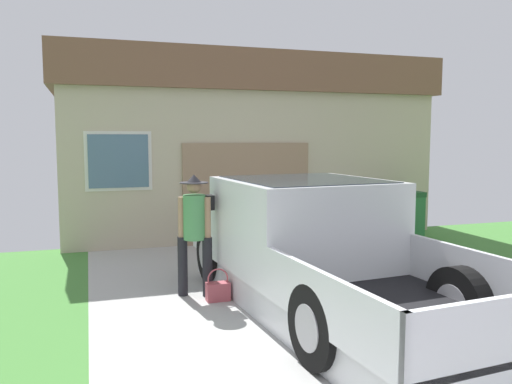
{
  "coord_description": "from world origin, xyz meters",
  "views": [
    {
      "loc": [
        -2.55,
        -1.51,
        2.13
      ],
      "look_at": [
        -0.36,
        5.23,
        1.39
      ],
      "focal_mm": 36.42,
      "sensor_mm": 36.0,
      "label": 1
    }
  ],
  "objects": [
    {
      "name": "pickup_truck",
      "position": [
        0.14,
        4.48,
        0.71
      ],
      "size": [
        2.41,
        5.34,
        1.6
      ],
      "rotation": [
        0.0,
        0.0,
        0.08
      ],
      "color": "silver",
      "rests_on": "ground"
    },
    {
      "name": "person_with_hat",
      "position": [
        -1.22,
        5.27,
        0.95
      ],
      "size": [
        0.44,
        0.38,
        1.65
      ],
      "rotation": [
        0.0,
        0.0,
        -0.4
      ],
      "color": "black",
      "rests_on": "ground"
    },
    {
      "name": "handbag",
      "position": [
        -0.97,
        4.96,
        0.14
      ],
      "size": [
        0.31,
        0.17,
        0.43
      ],
      "color": "#B24C56",
      "rests_on": "ground"
    },
    {
      "name": "house_with_garage",
      "position": [
        0.91,
        11.88,
        1.98
      ],
      "size": [
        8.32,
        6.87,
        3.91
      ],
      "color": "#BEB197",
      "rests_on": "ground"
    },
    {
      "name": "wheeled_trash_bin",
      "position": [
        3.61,
        7.62,
        0.57
      ],
      "size": [
        0.6,
        0.72,
        1.05
      ],
      "color": "#286B38",
      "rests_on": "ground"
    }
  ]
}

